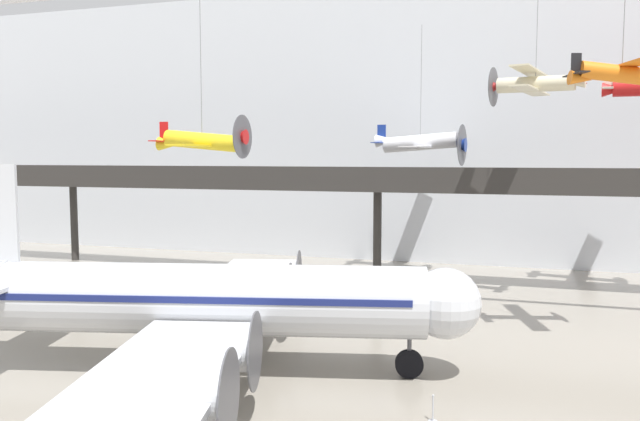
{
  "coord_description": "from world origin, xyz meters",
  "views": [
    {
      "loc": [
        10.9,
        -18.6,
        10.19
      ],
      "look_at": [
        1.53,
        11.2,
        7.45
      ],
      "focal_mm": 35.0,
      "sensor_mm": 36.0,
      "label": 1
    }
  ],
  "objects_px": {
    "suspended_plane_orange_highwing": "(622,73)",
    "suspended_plane_white_twin": "(420,143)",
    "suspended_plane_yellow_lowwing": "(202,141)",
    "airliner_silver_main": "(199,300)",
    "stanchion_barrier": "(433,413)",
    "suspended_plane_cream_biplane": "(535,83)"
  },
  "relations": [
    {
      "from": "airliner_silver_main",
      "to": "suspended_plane_cream_biplane",
      "type": "height_order",
      "value": "suspended_plane_cream_biplane"
    },
    {
      "from": "airliner_silver_main",
      "to": "suspended_plane_white_twin",
      "type": "bearing_deg",
      "value": 64.13
    },
    {
      "from": "suspended_plane_orange_highwing",
      "to": "suspended_plane_white_twin",
      "type": "xyz_separation_m",
      "value": [
        -12.91,
        17.4,
        -3.17
      ]
    },
    {
      "from": "suspended_plane_cream_biplane",
      "to": "suspended_plane_white_twin",
      "type": "height_order",
      "value": "suspended_plane_cream_biplane"
    },
    {
      "from": "suspended_plane_cream_biplane",
      "to": "stanchion_barrier",
      "type": "bearing_deg",
      "value": 92.05
    },
    {
      "from": "airliner_silver_main",
      "to": "suspended_plane_cream_biplane",
      "type": "distance_m",
      "value": 26.82
    },
    {
      "from": "suspended_plane_white_twin",
      "to": "stanchion_barrier",
      "type": "relative_size",
      "value": 10.86
    },
    {
      "from": "suspended_plane_cream_biplane",
      "to": "suspended_plane_white_twin",
      "type": "relative_size",
      "value": 0.66
    },
    {
      "from": "suspended_plane_white_twin",
      "to": "stanchion_barrier",
      "type": "distance_m",
      "value": 32.12
    },
    {
      "from": "airliner_silver_main",
      "to": "stanchion_barrier",
      "type": "bearing_deg",
      "value": -24.55
    },
    {
      "from": "suspended_plane_orange_highwing",
      "to": "stanchion_barrier",
      "type": "bearing_deg",
      "value": -139.43
    },
    {
      "from": "suspended_plane_cream_biplane",
      "to": "suspended_plane_yellow_lowwing",
      "type": "bearing_deg",
      "value": 49.26
    },
    {
      "from": "airliner_silver_main",
      "to": "stanchion_barrier",
      "type": "height_order",
      "value": "airliner_silver_main"
    },
    {
      "from": "suspended_plane_yellow_lowwing",
      "to": "suspended_plane_white_twin",
      "type": "bearing_deg",
      "value": 68.73
    },
    {
      "from": "airliner_silver_main",
      "to": "suspended_plane_orange_highwing",
      "type": "xyz_separation_m",
      "value": [
        19.11,
        10.12,
        11.0
      ]
    },
    {
      "from": "suspended_plane_cream_biplane",
      "to": "stanchion_barrier",
      "type": "xyz_separation_m",
      "value": [
        -3.86,
        -21.2,
        -14.7
      ]
    },
    {
      "from": "suspended_plane_yellow_lowwing",
      "to": "stanchion_barrier",
      "type": "height_order",
      "value": "suspended_plane_yellow_lowwing"
    },
    {
      "from": "suspended_plane_orange_highwing",
      "to": "stanchion_barrier",
      "type": "relative_size",
      "value": 7.17
    },
    {
      "from": "suspended_plane_orange_highwing",
      "to": "suspended_plane_yellow_lowwing",
      "type": "relative_size",
      "value": 0.7
    },
    {
      "from": "airliner_silver_main",
      "to": "suspended_plane_orange_highwing",
      "type": "distance_m",
      "value": 24.26
    },
    {
      "from": "airliner_silver_main",
      "to": "suspended_plane_yellow_lowwing",
      "type": "distance_m",
      "value": 9.78
    },
    {
      "from": "suspended_plane_orange_highwing",
      "to": "suspended_plane_yellow_lowwing",
      "type": "bearing_deg",
      "value": 174.8
    }
  ]
}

